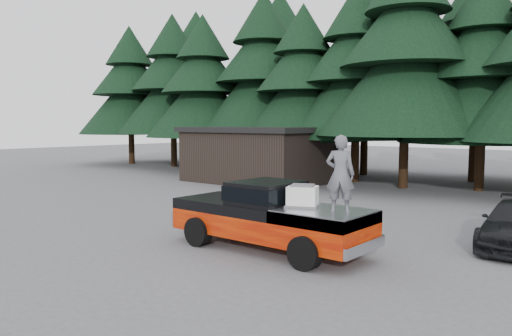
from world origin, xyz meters
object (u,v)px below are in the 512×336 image
Objects in this scene: air_compressor at (303,197)px; utility_building at (261,154)px; pickup_truck at (269,226)px; man_on_bed at (340,174)px.

utility_building is (-11.75, 12.59, 0.07)m from air_compressor.
man_on_bed is (2.30, -0.12, 1.63)m from pickup_truck.
utility_building is (-10.66, 12.63, 1.00)m from pickup_truck.
pickup_truck is 0.71× the size of utility_building.
utility_building is (-12.96, 12.75, -0.62)m from man_on_bed.
pickup_truck is 3.12× the size of man_on_bed.
utility_building is at bearing 130.16° from pickup_truck.
pickup_truck is 16.56m from utility_building.
air_compressor is (1.09, 0.04, 0.93)m from pickup_truck.
air_compressor reaches higher than pickup_truck.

